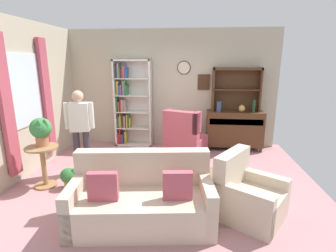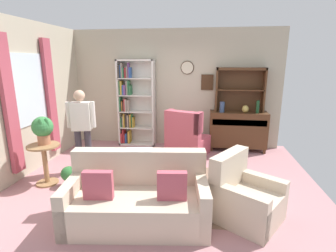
# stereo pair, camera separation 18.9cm
# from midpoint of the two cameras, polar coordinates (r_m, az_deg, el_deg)

# --- Properties ---
(ground_plane) EXTENTS (5.40, 4.60, 0.02)m
(ground_plane) POSITION_cam_midpoint_polar(r_m,az_deg,el_deg) (4.72, -2.66, -11.96)
(ground_plane) COLOR #B27A7F
(wall_back) EXTENTS (5.00, 0.09, 2.80)m
(wall_back) POSITION_cam_midpoint_polar(r_m,az_deg,el_deg) (6.38, 0.04, 8.22)
(wall_back) COLOR #BCB299
(wall_back) RESTS_ON ground_plane
(wall_left) EXTENTS (0.16, 4.20, 2.80)m
(wall_left) POSITION_cam_midpoint_polar(r_m,az_deg,el_deg) (5.31, -30.94, 4.94)
(wall_left) COLOR #BCB299
(wall_left) RESTS_ON ground_plane
(area_rug) EXTENTS (2.41, 1.94, 0.01)m
(area_rug) POSITION_cam_midpoint_polar(r_m,az_deg,el_deg) (4.42, -0.60, -13.63)
(area_rug) COLOR #846651
(area_rug) RESTS_ON ground_plane
(bookshelf) EXTENTS (0.90, 0.30, 2.10)m
(bookshelf) POSITION_cam_midpoint_polar(r_m,az_deg,el_deg) (6.43, -9.27, 4.80)
(bookshelf) COLOR silver
(bookshelf) RESTS_ON ground_plane
(sideboard) EXTENTS (1.30, 0.45, 0.92)m
(sideboard) POSITION_cam_midpoint_polar(r_m,az_deg,el_deg) (6.30, 13.57, -0.52)
(sideboard) COLOR #4C2D19
(sideboard) RESTS_ON ground_plane
(sideboard_hutch) EXTENTS (1.10, 0.26, 1.00)m
(sideboard_hutch) POSITION_cam_midpoint_polar(r_m,az_deg,el_deg) (6.24, 14.00, 9.11)
(sideboard_hutch) COLOR #4C2D19
(sideboard_hutch) RESTS_ON sideboard
(vase_tall) EXTENTS (0.11, 0.11, 0.24)m
(vase_tall) POSITION_cam_midpoint_polar(r_m,az_deg,el_deg) (6.07, 10.30, 4.23)
(vase_tall) COLOR #33476B
(vase_tall) RESTS_ON sideboard
(vase_round) EXTENTS (0.15, 0.15, 0.17)m
(vase_round) POSITION_cam_midpoint_polar(r_m,az_deg,el_deg) (6.15, 15.11, 3.76)
(vase_round) COLOR tan
(vase_round) RESTS_ON sideboard
(bottle_wine) EXTENTS (0.07, 0.07, 0.29)m
(bottle_wine) POSITION_cam_midpoint_polar(r_m,az_deg,el_deg) (6.17, 17.57, 4.17)
(bottle_wine) COLOR #194223
(bottle_wine) RESTS_ON sideboard
(couch_floral) EXTENTS (1.89, 1.07, 0.90)m
(couch_floral) POSITION_cam_midpoint_polar(r_m,az_deg,el_deg) (3.52, -7.35, -15.86)
(couch_floral) COLOR beige
(couch_floral) RESTS_ON ground_plane
(armchair_floral) EXTENTS (1.06, 1.06, 0.88)m
(armchair_floral) POSITION_cam_midpoint_polar(r_m,az_deg,el_deg) (3.73, 15.77, -14.85)
(armchair_floral) COLOR beige
(armchair_floral) RESTS_ON ground_plane
(wingback_chair) EXTENTS (1.01, 1.02, 1.05)m
(wingback_chair) POSITION_cam_midpoint_polar(r_m,az_deg,el_deg) (5.71, 2.71, -2.97)
(wingback_chair) COLOR #B74C5B
(wingback_chair) RESTS_ON ground_plane
(plant_stand) EXTENTS (0.52, 0.52, 0.70)m
(plant_stand) POSITION_cam_midpoint_polar(r_m,az_deg,el_deg) (4.85, -26.79, -7.11)
(plant_stand) COLOR #997047
(plant_stand) RESTS_ON ground_plane
(potted_plant_large) EXTENTS (0.34, 0.34, 0.47)m
(potted_plant_large) POSITION_cam_midpoint_polar(r_m,az_deg,el_deg) (4.74, -27.22, -0.73)
(potted_plant_large) COLOR #AD6B4C
(potted_plant_large) RESTS_ON plant_stand
(potted_plant_small) EXTENTS (0.25, 0.25, 0.35)m
(potted_plant_small) POSITION_cam_midpoint_polar(r_m,az_deg,el_deg) (4.71, -22.17, -10.28)
(potted_plant_small) COLOR #AD6B4C
(potted_plant_small) RESTS_ON ground_plane
(person_reading) EXTENTS (0.52, 0.27, 1.56)m
(person_reading) POSITION_cam_midpoint_polar(r_m,az_deg,el_deg) (5.01, -19.83, -0.05)
(person_reading) COLOR #38333D
(person_reading) RESTS_ON ground_plane
(coffee_table) EXTENTS (0.80, 0.50, 0.42)m
(coffee_table) POSITION_cam_midpoint_polar(r_m,az_deg,el_deg) (4.17, -1.11, -10.06)
(coffee_table) COLOR #4C2D19
(coffee_table) RESTS_ON ground_plane
(book_stack) EXTENTS (0.19, 0.13, 0.08)m
(book_stack) POSITION_cam_midpoint_polar(r_m,az_deg,el_deg) (4.06, -2.17, -9.15)
(book_stack) COLOR #723F7F
(book_stack) RESTS_ON coffee_table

